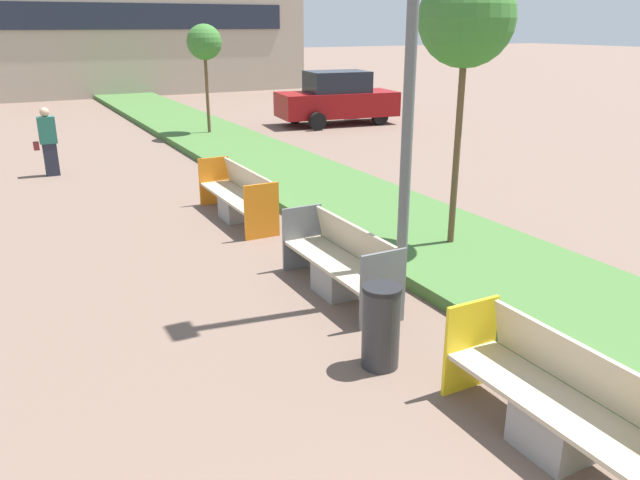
{
  "coord_description": "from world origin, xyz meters",
  "views": [
    {
      "loc": [
        -2.91,
        0.39,
        3.43
      ],
      "look_at": [
        0.9,
        7.58,
        0.6
      ],
      "focal_mm": 35.0,
      "sensor_mm": 36.0,
      "label": 1
    }
  ],
  "objects_px": {
    "bench_orange_frame": "(238,199)",
    "litter_bin": "(381,326)",
    "pedestrian_walking": "(48,142)",
    "parked_car_distant": "(337,98)",
    "bench_yellow_frame": "(560,411)",
    "bench_grey_frame": "(341,267)",
    "sapling_tree_near": "(466,20)",
    "sapling_tree_far": "(204,43)"
  },
  "relations": [
    {
      "from": "bench_yellow_frame",
      "to": "bench_grey_frame",
      "type": "distance_m",
      "value": 3.7
    },
    {
      "from": "bench_grey_frame",
      "to": "sapling_tree_far",
      "type": "relative_size",
      "value": 0.63
    },
    {
      "from": "bench_orange_frame",
      "to": "sapling_tree_far",
      "type": "xyz_separation_m",
      "value": [
        2.31,
        8.64,
        2.5
      ]
    },
    {
      "from": "bench_grey_frame",
      "to": "pedestrian_walking",
      "type": "bearing_deg",
      "value": 106.18
    },
    {
      "from": "bench_grey_frame",
      "to": "pedestrian_walking",
      "type": "xyz_separation_m",
      "value": [
        -2.67,
        9.2,
        0.44
      ]
    },
    {
      "from": "bench_yellow_frame",
      "to": "parked_car_distant",
      "type": "bearing_deg",
      "value": 66.48
    },
    {
      "from": "bench_grey_frame",
      "to": "sapling_tree_near",
      "type": "distance_m",
      "value": 3.92
    },
    {
      "from": "bench_grey_frame",
      "to": "litter_bin",
      "type": "bearing_deg",
      "value": -107.16
    },
    {
      "from": "sapling_tree_near",
      "to": "pedestrian_walking",
      "type": "relative_size",
      "value": 2.62
    },
    {
      "from": "sapling_tree_near",
      "to": "parked_car_distant",
      "type": "bearing_deg",
      "value": 68.3
    },
    {
      "from": "bench_orange_frame",
      "to": "sapling_tree_far",
      "type": "relative_size",
      "value": 0.72
    },
    {
      "from": "sapling_tree_near",
      "to": "parked_car_distant",
      "type": "distance_m",
      "value": 13.66
    },
    {
      "from": "bench_yellow_frame",
      "to": "sapling_tree_near",
      "type": "distance_m",
      "value": 5.76
    },
    {
      "from": "bench_grey_frame",
      "to": "bench_yellow_frame",
      "type": "bearing_deg",
      "value": -89.99
    },
    {
      "from": "bench_yellow_frame",
      "to": "bench_orange_frame",
      "type": "relative_size",
      "value": 0.9
    },
    {
      "from": "litter_bin",
      "to": "sapling_tree_near",
      "type": "relative_size",
      "value": 0.22
    },
    {
      "from": "pedestrian_walking",
      "to": "parked_car_distant",
      "type": "distance_m",
      "value": 10.65
    },
    {
      "from": "bench_grey_frame",
      "to": "parked_car_distant",
      "type": "relative_size",
      "value": 0.5
    },
    {
      "from": "bench_yellow_frame",
      "to": "pedestrian_walking",
      "type": "xyz_separation_m",
      "value": [
        -2.67,
        12.91,
        0.44
      ]
    },
    {
      "from": "parked_car_distant",
      "to": "bench_orange_frame",
      "type": "bearing_deg",
      "value": -120.58
    },
    {
      "from": "bench_yellow_frame",
      "to": "litter_bin",
      "type": "relative_size",
      "value": 2.44
    },
    {
      "from": "sapling_tree_far",
      "to": "pedestrian_walking",
      "type": "distance_m",
      "value": 6.29
    },
    {
      "from": "bench_yellow_frame",
      "to": "parked_car_distant",
      "type": "distance_m",
      "value": 18.24
    },
    {
      "from": "bench_yellow_frame",
      "to": "parked_car_distant",
      "type": "relative_size",
      "value": 0.5
    },
    {
      "from": "bench_grey_frame",
      "to": "parked_car_distant",
      "type": "distance_m",
      "value": 14.92
    },
    {
      "from": "parked_car_distant",
      "to": "sapling_tree_far",
      "type": "bearing_deg",
      "value": -165.67
    },
    {
      "from": "pedestrian_walking",
      "to": "sapling_tree_far",
      "type": "bearing_deg",
      "value": 33.0
    },
    {
      "from": "litter_bin",
      "to": "sapling_tree_near",
      "type": "height_order",
      "value": "sapling_tree_near"
    },
    {
      "from": "bench_orange_frame",
      "to": "bench_yellow_frame",
      "type": "bearing_deg",
      "value": -90.02
    },
    {
      "from": "sapling_tree_far",
      "to": "bench_yellow_frame",
      "type": "bearing_deg",
      "value": -98.17
    },
    {
      "from": "parked_car_distant",
      "to": "sapling_tree_near",
      "type": "bearing_deg",
      "value": -104.0
    },
    {
      "from": "parked_car_distant",
      "to": "bench_grey_frame",
      "type": "bearing_deg",
      "value": -111.51
    },
    {
      "from": "litter_bin",
      "to": "parked_car_distant",
      "type": "xyz_separation_m",
      "value": [
        7.85,
        14.86,
        0.46
      ]
    },
    {
      "from": "bench_grey_frame",
      "to": "litter_bin",
      "type": "xyz_separation_m",
      "value": [
        -0.57,
        -1.84,
        0.09
      ]
    },
    {
      "from": "bench_grey_frame",
      "to": "bench_orange_frame",
      "type": "bearing_deg",
      "value": 89.95
    },
    {
      "from": "bench_grey_frame",
      "to": "sapling_tree_far",
      "type": "height_order",
      "value": "sapling_tree_far"
    },
    {
      "from": "bench_grey_frame",
      "to": "bench_orange_frame",
      "type": "distance_m",
      "value": 3.8
    },
    {
      "from": "bench_grey_frame",
      "to": "pedestrian_walking",
      "type": "relative_size",
      "value": 1.36
    },
    {
      "from": "bench_orange_frame",
      "to": "litter_bin",
      "type": "relative_size",
      "value": 2.72
    },
    {
      "from": "bench_orange_frame",
      "to": "litter_bin",
      "type": "xyz_separation_m",
      "value": [
        -0.57,
        -5.64,
        0.08
      ]
    },
    {
      "from": "sapling_tree_near",
      "to": "pedestrian_walking",
      "type": "height_order",
      "value": "sapling_tree_near"
    },
    {
      "from": "bench_yellow_frame",
      "to": "bench_orange_frame",
      "type": "bearing_deg",
      "value": 89.98
    }
  ]
}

